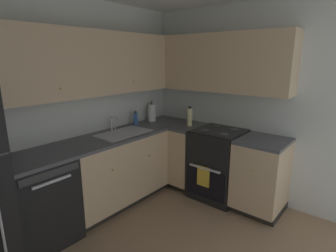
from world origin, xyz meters
TOP-DOWN VIEW (x-y plane):
  - wall_back at (0.00, 1.50)m, footprint 3.54×0.05m
  - wall_right at (1.74, 0.00)m, footprint 0.05×3.06m
  - dishwasher at (-0.53, 1.18)m, footprint 0.60×0.63m
  - lower_cabinets_back at (0.44, 1.18)m, footprint 1.35×0.62m
  - countertop_back at (0.44, 1.18)m, footprint 2.55×0.60m
  - lower_cabinets_right at (1.42, 0.05)m, footprint 0.62×1.47m
  - countertop_right at (1.42, 0.05)m, footprint 0.60×1.47m
  - oven_range at (1.44, 0.27)m, footprint 0.68×0.62m
  - upper_cabinets_back at (0.28, 1.32)m, footprint 2.23×0.34m
  - upper_cabinets_right at (1.56, 0.47)m, footprint 0.32×2.02m
  - sink at (0.57, 1.15)m, footprint 0.67×0.40m
  - faucet at (0.58, 1.36)m, footprint 0.07×0.16m
  - soap_bottle at (0.99, 1.36)m, footprint 0.06×0.06m
  - paper_towel_roll at (1.30, 1.34)m, footprint 0.11×0.11m
  - oil_bottle at (1.42, 0.73)m, footprint 0.07×0.07m

SIDE VIEW (x-z plane):
  - dishwasher at x=-0.53m, z-range 0.00..0.87m
  - lower_cabinets_right at x=1.42m, z-range 0.00..0.88m
  - lower_cabinets_back at x=0.44m, z-range 0.00..0.88m
  - oven_range at x=1.44m, z-range -0.07..0.99m
  - sink at x=0.57m, z-range 0.82..0.92m
  - countertop_back at x=0.44m, z-range 0.87..0.91m
  - countertop_right at x=1.42m, z-range 0.87..0.91m
  - soap_bottle at x=0.99m, z-range 0.90..1.09m
  - faucet at x=0.58m, z-range 0.93..1.11m
  - paper_towel_roll at x=1.30m, z-range 0.88..1.19m
  - oil_bottle at x=1.42m, z-range 0.90..1.17m
  - wall_back at x=0.00m, z-range 0.00..2.49m
  - wall_right at x=1.74m, z-range 0.00..2.49m
  - upper_cabinets_back at x=0.28m, z-range 1.40..2.13m
  - upper_cabinets_right at x=1.56m, z-range 1.40..2.13m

